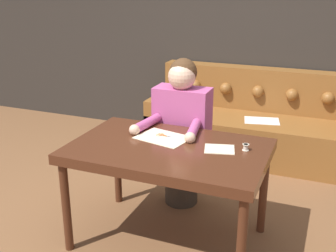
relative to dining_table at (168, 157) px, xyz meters
name	(u,v)px	position (x,y,z in m)	size (l,w,h in m)	color
ground_plane	(153,236)	(-0.12, -0.01, -0.67)	(16.00, 16.00, 0.00)	brown
wall_back	(234,29)	(-0.12, 2.29, 0.63)	(8.00, 0.06, 2.60)	#2D2823
dining_table	(168,157)	(0.00, 0.00, 0.00)	(1.35, 0.86, 0.75)	#472314
couch	(253,126)	(0.24, 1.88, -0.35)	(2.20, 0.84, 0.91)	brown
person	(182,131)	(-0.11, 0.56, -0.02)	(0.51, 0.62, 1.25)	#33281E
pattern_paper_main	(163,138)	(-0.10, 0.14, 0.08)	(0.42, 0.34, 0.00)	beige
pattern_paper_offcut	(219,149)	(0.34, 0.08, 0.08)	(0.24, 0.22, 0.00)	beige
scissors	(164,136)	(-0.10, 0.17, 0.08)	(0.19, 0.09, 0.01)	silver
thread_spool	(246,147)	(0.51, 0.13, 0.10)	(0.04, 0.04, 0.05)	beige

